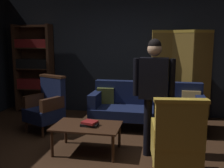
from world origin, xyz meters
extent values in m
plane|color=#331E11|center=(0.00, 0.00, 0.00)|extent=(10.00, 10.00, 0.00)
cube|color=black|center=(0.00, 2.45, 1.40)|extent=(7.20, 0.10, 2.80)
cube|color=olive|center=(0.81, 2.23, 0.95)|extent=(0.44, 0.19, 1.90)
cube|color=gold|center=(0.81, 2.23, 1.87)|extent=(0.44, 0.20, 0.06)
cube|color=olive|center=(1.24, 2.23, 0.95)|extent=(0.44, 0.21, 1.90)
cube|color=gold|center=(1.24, 2.23, 1.87)|extent=(0.44, 0.21, 0.06)
cube|color=olive|center=(1.65, 2.24, 0.95)|extent=(0.42, 0.24, 1.90)
cube|color=gold|center=(1.65, 2.24, 1.87)|extent=(0.42, 0.25, 0.06)
cube|color=#382114|center=(-2.57, 2.18, 1.02)|extent=(0.06, 0.32, 2.05)
cube|color=#382114|center=(-1.73, 2.18, 1.02)|extent=(0.06, 0.32, 2.05)
cube|color=#382114|center=(-2.15, 2.33, 1.02)|extent=(0.90, 0.02, 2.05)
cube|color=#382114|center=(-2.15, 2.18, 0.06)|extent=(0.86, 0.30, 0.02)
cube|color=#382114|center=(-2.15, 2.18, 0.54)|extent=(0.86, 0.30, 0.02)
cube|color=maroon|center=(-2.15, 2.16, 0.67)|extent=(0.78, 0.22, 0.23)
cube|color=#382114|center=(-2.15, 2.18, 1.02)|extent=(0.86, 0.30, 0.02)
cube|color=black|center=(-2.15, 2.16, 1.15)|extent=(0.78, 0.22, 0.22)
cube|color=#382114|center=(-2.15, 2.18, 1.51)|extent=(0.86, 0.30, 0.02)
cube|color=maroon|center=(-2.15, 2.16, 1.62)|extent=(0.78, 0.22, 0.19)
cube|color=#382114|center=(-2.15, 2.18, 1.99)|extent=(0.86, 0.30, 0.02)
cylinder|color=#382114|center=(-0.40, 1.05, 0.11)|extent=(0.07, 0.07, 0.22)
cylinder|color=#382114|center=(1.50, 1.05, 0.11)|extent=(0.07, 0.07, 0.22)
cylinder|color=#382114|center=(-0.40, 1.65, 0.11)|extent=(0.07, 0.07, 0.22)
cylinder|color=#382114|center=(1.50, 1.65, 0.11)|extent=(0.07, 0.07, 0.22)
cube|color=#111938|center=(0.55, 1.35, 0.32)|extent=(2.10, 0.76, 0.20)
cube|color=#111938|center=(0.55, 1.66, 0.65)|extent=(2.10, 0.18, 0.46)
cube|color=#111938|center=(-0.43, 1.35, 0.55)|extent=(0.16, 0.68, 0.26)
cube|color=#111938|center=(1.53, 1.35, 0.55)|extent=(0.16, 0.68, 0.26)
cube|color=#4C5123|center=(-0.28, 1.55, 0.57)|extent=(0.35, 0.15, 0.34)
cube|color=tan|center=(1.38, 1.55, 0.57)|extent=(0.34, 0.14, 0.35)
cylinder|color=#382114|center=(-0.70, -0.13, 0.20)|extent=(0.04, 0.04, 0.39)
cylinder|color=#382114|center=(0.20, -0.13, 0.20)|extent=(0.04, 0.04, 0.39)
cylinder|color=#382114|center=(-0.70, 0.41, 0.20)|extent=(0.04, 0.04, 0.39)
cylinder|color=#382114|center=(0.20, 0.41, 0.20)|extent=(0.04, 0.04, 0.39)
cube|color=#382114|center=(-0.25, 0.14, 0.41)|extent=(1.00, 0.64, 0.03)
cylinder|color=gold|center=(1.22, -0.09, 0.11)|extent=(0.04, 0.04, 0.22)
cylinder|color=gold|center=(0.76, -0.15, 0.11)|extent=(0.04, 0.04, 0.22)
cube|color=#B79338|center=(1.02, -0.35, 0.34)|extent=(0.62, 0.62, 0.24)
cube|color=#B79338|center=(1.05, -0.58, 0.73)|extent=(0.57, 0.19, 0.54)
cube|color=gold|center=(1.05, -0.58, 1.02)|extent=(0.61, 0.20, 0.04)
cube|color=gold|center=(1.26, -0.32, 0.57)|extent=(0.15, 0.51, 0.22)
cube|color=gold|center=(0.78, -0.38, 0.57)|extent=(0.15, 0.51, 0.22)
cylinder|color=#382114|center=(-1.59, 0.73, 0.11)|extent=(0.04, 0.04, 0.22)
cylinder|color=#382114|center=(-1.17, 0.53, 0.11)|extent=(0.04, 0.04, 0.22)
cylinder|color=#382114|center=(-1.39, 1.14, 0.11)|extent=(0.04, 0.04, 0.22)
cylinder|color=#382114|center=(-0.98, 0.95, 0.11)|extent=(0.04, 0.04, 0.22)
cube|color=#111938|center=(-1.28, 0.84, 0.34)|extent=(0.74, 0.74, 0.24)
cube|color=#111938|center=(-1.19, 1.04, 0.73)|extent=(0.56, 0.35, 0.54)
cube|color=#382114|center=(-1.19, 1.04, 1.02)|extent=(0.60, 0.37, 0.04)
cube|color=#382114|center=(-1.50, 0.94, 0.57)|extent=(0.29, 0.49, 0.22)
cube|color=#382114|center=(-1.07, 0.73, 0.57)|extent=(0.29, 0.49, 0.22)
cylinder|color=black|center=(0.79, 0.20, 0.43)|extent=(0.12, 0.12, 0.86)
cylinder|color=black|center=(0.65, 0.21, 0.43)|extent=(0.12, 0.12, 0.86)
cube|color=maroon|center=(0.72, 0.21, 0.90)|extent=(0.33, 0.18, 0.09)
cube|color=black|center=(0.72, 0.21, 1.15)|extent=(0.41, 0.23, 0.58)
cube|color=white|center=(0.72, 0.32, 1.18)|extent=(0.14, 0.02, 0.41)
cube|color=maroon|center=(0.72, 0.32, 1.41)|extent=(0.09, 0.03, 0.04)
cylinder|color=black|center=(0.97, 0.19, 1.16)|extent=(0.09, 0.09, 0.54)
cylinder|color=black|center=(0.47, 0.22, 1.16)|extent=(0.09, 0.09, 0.54)
sphere|color=tan|center=(0.72, 0.21, 1.56)|extent=(0.20, 0.20, 0.20)
sphere|color=black|center=(0.72, 0.21, 1.61)|extent=(0.18, 0.18, 0.18)
cube|color=black|center=(-0.21, 0.12, 0.44)|extent=(0.26, 0.18, 0.04)
cube|color=maroon|center=(-0.21, 0.12, 0.48)|extent=(0.25, 0.23, 0.03)
camera|label=1|loc=(0.84, -3.46, 1.67)|focal=41.68mm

